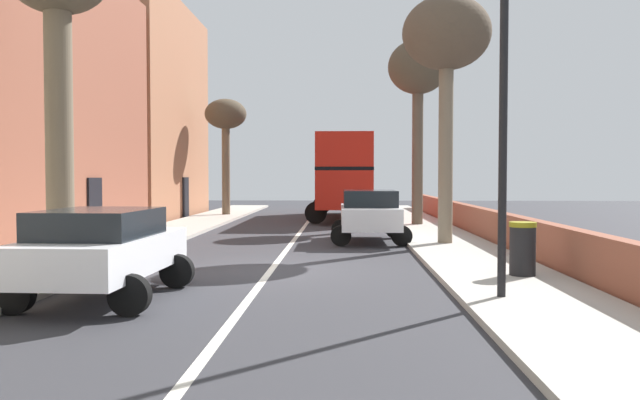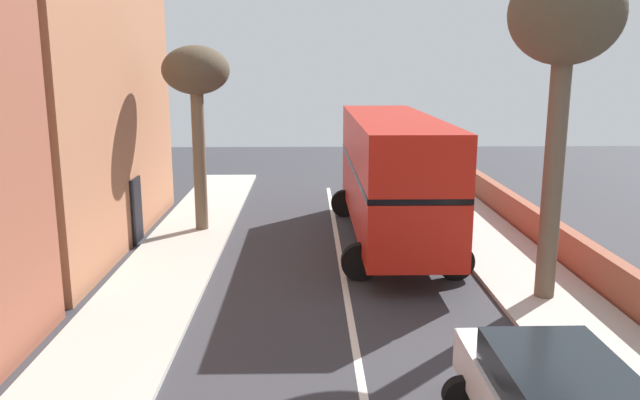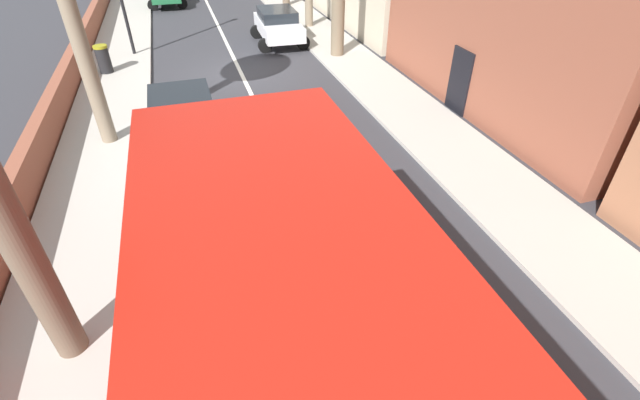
% 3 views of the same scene
% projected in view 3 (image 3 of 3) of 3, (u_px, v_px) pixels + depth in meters
% --- Properties ---
extents(ground_plane, '(84.00, 84.00, 0.00)m').
position_uv_depth(ground_plane, '(241.00, 73.00, 18.23)').
color(ground_plane, '#333338').
extents(road_centre_line, '(0.16, 54.00, 0.01)m').
position_uv_depth(road_centre_line, '(241.00, 73.00, 18.23)').
color(road_centre_line, silver).
rests_on(road_centre_line, ground).
extents(sidewalk_left, '(2.60, 60.00, 0.12)m').
position_uv_depth(sidewalk_left, '(350.00, 60.00, 19.39)').
color(sidewalk_left, '#B2ADA3').
rests_on(sidewalk_left, ground).
extents(sidewalk_right, '(2.60, 60.00, 0.12)m').
position_uv_depth(sidewalk_right, '(116.00, 85.00, 17.00)').
color(sidewalk_right, '#B2ADA3').
rests_on(sidewalk_right, ground).
extents(boundary_wall_right, '(0.36, 54.00, 1.05)m').
position_uv_depth(boundary_wall_right, '(68.00, 77.00, 16.35)').
color(boundary_wall_right, brown).
rests_on(boundary_wall_right, ground).
extents(parked_car_white_left_0, '(2.56, 4.05, 1.58)m').
position_uv_depth(parked_car_white_left_0, '(278.00, 24.00, 21.17)').
color(parked_car_white_left_0, silver).
rests_on(parked_car_white_left_0, ground).
extents(parked_car_white_right_1, '(2.52, 4.15, 1.69)m').
position_uv_depth(parked_car_white_right_1, '(184.00, 122.00, 12.25)').
color(parked_car_white_right_1, silver).
rests_on(parked_car_white_right_1, ground).
extents(litter_bin_right, '(0.55, 0.55, 1.09)m').
position_uv_depth(litter_bin_right, '(103.00, 59.00, 17.64)').
color(litter_bin_right, black).
rests_on(litter_bin_right, sidewalk_right).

